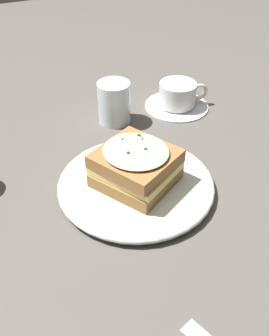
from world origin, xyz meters
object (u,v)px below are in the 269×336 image
Objects in this scene: dinner_plate at (134,185)px; teacup_with_saucer at (178,97)px; sandwich at (134,166)px; water_glass at (114,103)px.

teacup_with_saucer reaches higher than dinner_plate.
dinner_plate is 1.85× the size of teacup_with_saucer.
sandwich is 0.31m from teacup_with_saucer.
sandwich is 0.23m from water_glass.
water_glass reaches higher than sandwich.
water_glass is at bearing -167.94° from teacup_with_saucer.
dinner_plate is at bearing -120.47° from teacup_with_saucer.
sandwich is 1.80× the size of water_glass.
sandwich reaches higher than teacup_with_saucer.
sandwich is 1.11× the size of teacup_with_saucer.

